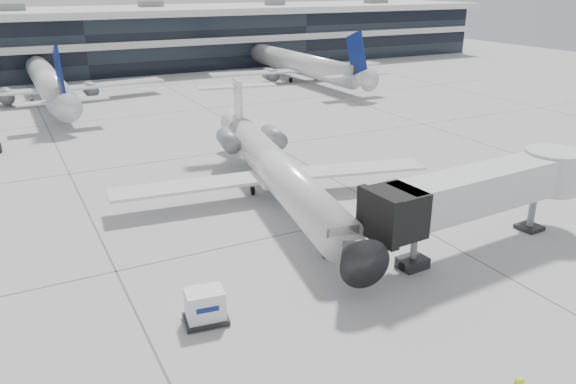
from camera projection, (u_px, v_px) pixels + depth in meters
ground at (269, 238)px, 37.40m from camera, size 220.00×220.00×0.00m
terminal at (77, 44)px, 103.68m from camera, size 170.00×22.00×10.00m
bg_jet_center at (51, 101)px, 79.60m from camera, size 32.00×40.00×9.60m
bg_jet_right at (298, 80)px, 96.85m from camera, size 32.00×40.00×9.60m
regional_jet at (275, 168)px, 43.44m from camera, size 25.15×31.36×7.26m
jet_bridge at (490, 187)px, 35.08m from camera, size 16.90×4.26×5.42m
cargo_uld at (205, 307)px, 27.89m from camera, size 2.35×1.87×1.76m
traffic_cone at (118, 191)px, 45.05m from camera, size 0.48×0.48×0.54m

